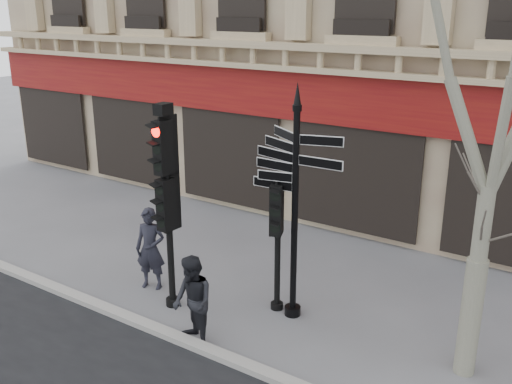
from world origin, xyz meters
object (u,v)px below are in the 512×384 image
Objects in this scene: fingerpost at (296,165)px; pedestrian_a at (150,249)px; plane_tree at (510,25)px; traffic_signal_secondary at (278,223)px; traffic_signal_main at (167,183)px; pedestrian_b at (193,302)px.

fingerpost is 2.54× the size of pedestrian_a.
plane_tree is 7.98m from pedestrian_a.
pedestrian_a is (-6.44, -0.66, -4.68)m from plane_tree.
plane_tree reaches higher than traffic_signal_secondary.
traffic_signal_main is 1.97m from pedestrian_a.
fingerpost is 1.29m from traffic_signal_secondary.
traffic_signal_secondary is at bearing 32.89° from traffic_signal_main.
fingerpost is 1.73× the size of traffic_signal_secondary.
pedestrian_b is (2.15, -1.20, -0.05)m from pedestrian_a.
fingerpost is 4.15m from plane_tree.
traffic_signal_secondary is at bearing 179.28° from plane_tree.
fingerpost reaches higher than traffic_signal_secondary.
pedestrian_a reaches higher than pedestrian_b.
plane_tree reaches higher than pedestrian_a.
fingerpost is 0.58× the size of plane_tree.
traffic_signal_secondary reaches higher than pedestrian_a.
traffic_signal_main is 0.52× the size of plane_tree.
fingerpost is at bearing 90.13° from pedestrian_b.
fingerpost is 2.70× the size of pedestrian_b.
traffic_signal_main is 2.44× the size of pedestrian_b.
pedestrian_a is at bearing -174.13° from plane_tree.
traffic_signal_secondary reaches higher than pedestrian_b.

